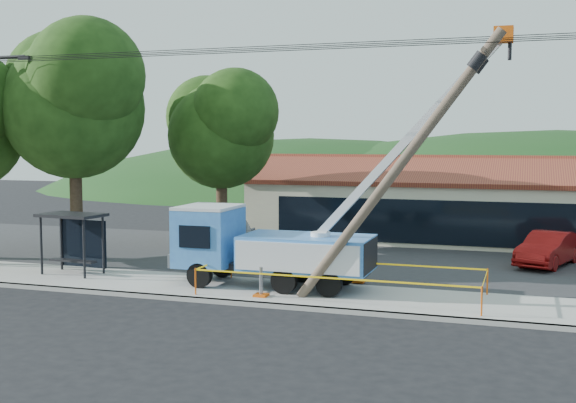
{
  "coord_description": "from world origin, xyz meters",
  "views": [
    {
      "loc": [
        7.43,
        -19.9,
        5.56
      ],
      "look_at": [
        -0.86,
        5.0,
        3.26
      ],
      "focal_mm": 45.0,
      "sensor_mm": 36.0,
      "label": 1
    }
  ],
  "objects_px": {
    "leaning_pole": "(406,158)",
    "car_red": "(548,268)",
    "car_silver": "(234,252)",
    "utility_truck": "(269,243)",
    "bus_shelter": "(75,229)"
  },
  "relations": [
    {
      "from": "utility_truck",
      "to": "car_red",
      "type": "height_order",
      "value": "utility_truck"
    },
    {
      "from": "utility_truck",
      "to": "car_silver",
      "type": "xyz_separation_m",
      "value": [
        -4.73,
        7.95,
        -1.73
      ]
    },
    {
      "from": "utility_truck",
      "to": "car_silver",
      "type": "height_order",
      "value": "utility_truck"
    },
    {
      "from": "utility_truck",
      "to": "bus_shelter",
      "type": "distance_m",
      "value": 8.27
    },
    {
      "from": "leaning_pole",
      "to": "car_silver",
      "type": "bearing_deg",
      "value": 136.94
    },
    {
      "from": "leaning_pole",
      "to": "utility_truck",
      "type": "bearing_deg",
      "value": 165.8
    },
    {
      "from": "utility_truck",
      "to": "leaning_pole",
      "type": "xyz_separation_m",
      "value": [
        5.17,
        -1.31,
        3.21
      ]
    },
    {
      "from": "car_silver",
      "to": "car_red",
      "type": "height_order",
      "value": "car_silver"
    },
    {
      "from": "leaning_pole",
      "to": "car_silver",
      "type": "xyz_separation_m",
      "value": [
        -9.9,
        9.26,
        -4.94
      ]
    },
    {
      "from": "utility_truck",
      "to": "leaning_pole",
      "type": "height_order",
      "value": "utility_truck"
    },
    {
      "from": "leaning_pole",
      "to": "car_silver",
      "type": "relative_size",
      "value": 1.83
    },
    {
      "from": "leaning_pole",
      "to": "bus_shelter",
      "type": "bearing_deg",
      "value": 174.68
    },
    {
      "from": "bus_shelter",
      "to": "car_red",
      "type": "bearing_deg",
      "value": 29.53
    },
    {
      "from": "utility_truck",
      "to": "car_red",
      "type": "relative_size",
      "value": 2.7
    },
    {
      "from": "leaning_pole",
      "to": "car_red",
      "type": "bearing_deg",
      "value": 63.52
    }
  ]
}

